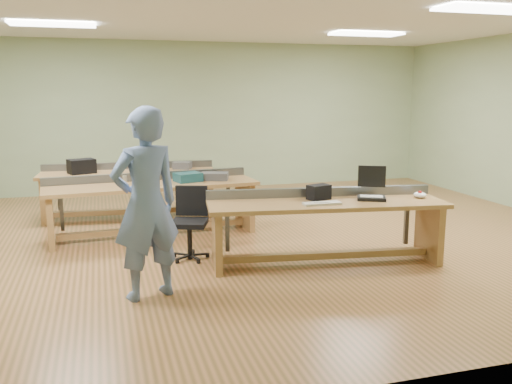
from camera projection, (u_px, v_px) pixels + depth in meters
floor at (248, 237)px, 7.62m from camera, size 10.00×10.00×0.00m
ceiling at (247, 15)px, 7.06m from camera, size 10.00×10.00×0.00m
wall_back at (196, 117)px, 11.11m from camera, size 10.00×0.04×3.00m
wall_front at (407, 173)px, 3.56m from camera, size 10.00×0.04×3.00m
fluor_panels at (247, 17)px, 7.06m from camera, size 6.20×3.50×0.03m
workbench_front at (326, 217)px, 6.41m from camera, size 2.86×1.12×0.86m
workbench_mid at (153, 197)px, 7.63m from camera, size 2.99×1.02×0.86m
workbench_back at (129, 183)px, 8.74m from camera, size 2.81×0.94×0.86m
person at (146, 204)px, 5.25m from camera, size 0.80×0.66×1.90m
laptop_base at (371, 198)px, 6.46m from camera, size 0.41×0.39×0.04m
laptop_screen at (372, 176)px, 6.55m from camera, size 0.30×0.16×0.26m
keyboard at (322, 203)px, 6.19m from camera, size 0.44×0.16×0.03m
trackball_mouse at (420, 195)px, 6.57m from camera, size 0.17×0.19×0.07m
camera_bag at (319, 192)px, 6.45m from camera, size 0.30×0.24×0.18m
task_chair at (190, 233)px, 6.62m from camera, size 0.60×0.60×0.88m
parts_bin_teal at (188, 177)px, 7.73m from camera, size 0.42×0.36×0.12m
parts_bin_grey at (215, 176)px, 7.87m from camera, size 0.45×0.36×0.11m
mug at (151, 181)px, 7.51m from camera, size 0.15×0.15×0.09m
drinks_can at (125, 180)px, 7.51m from camera, size 0.08×0.08×0.12m
storage_box_back at (82, 166)px, 8.48m from camera, size 0.46×0.39×0.22m
tray_back at (182, 165)px, 8.97m from camera, size 0.35×0.31×0.11m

